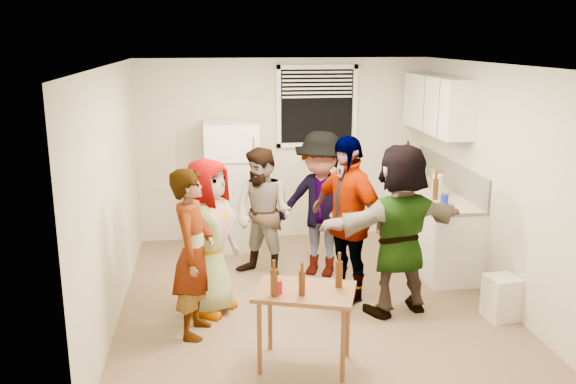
{
  "coord_description": "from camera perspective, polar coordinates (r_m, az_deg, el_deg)",
  "views": [
    {
      "loc": [
        -1.05,
        -6.03,
        2.76
      ],
      "look_at": [
        -0.21,
        0.26,
        1.15
      ],
      "focal_mm": 38.0,
      "sensor_mm": 36.0,
      "label": 1
    }
  ],
  "objects": [
    {
      "name": "backsplash",
      "position": [
        7.97,
        14.97,
        1.58
      ],
      "size": [
        0.03,
        2.2,
        0.36
      ],
      "primitive_type": "cube",
      "color": "#A5A296",
      "rests_on": "countertop"
    },
    {
      "name": "beer_bottle_counter",
      "position": [
        7.42,
        13.57,
        -0.68
      ],
      "size": [
        0.06,
        0.06,
        0.25
      ],
      "primitive_type": "cylinder",
      "color": "#47230C",
      "rests_on": "countertop"
    },
    {
      "name": "guest_back_left",
      "position": [
        7.32,
        -2.27,
        -7.92
      ],
      "size": [
        1.54,
        1.69,
        0.59
      ],
      "primitive_type": "imported",
      "rotation": [
        0.0,
        0.0,
        -0.66
      ],
      "color": "brown",
      "rests_on": "ground"
    },
    {
      "name": "trash_bin",
      "position": [
        6.57,
        19.38,
        -9.06
      ],
      "size": [
        0.34,
        0.34,
        0.44
      ],
      "primitive_type": "cube",
      "rotation": [
        0.0,
        0.0,
        0.13
      ],
      "color": "silver",
      "rests_on": "ground"
    },
    {
      "name": "counter_lower",
      "position": [
        8.03,
        12.79,
        -3.0
      ],
      "size": [
        0.6,
        2.2,
        0.86
      ],
      "primitive_type": "cube",
      "color": "white",
      "rests_on": "ground"
    },
    {
      "name": "picture_frame",
      "position": [
        8.27,
        13.63,
        1.42
      ],
      "size": [
        0.02,
        0.2,
        0.17
      ],
      "primitive_type": "cube",
      "color": "gold",
      "rests_on": "countertop"
    },
    {
      "name": "upper_cabinets",
      "position": [
        7.96,
        13.78,
        7.99
      ],
      "size": [
        0.34,
        1.6,
        0.7
      ],
      "primitive_type": "cube",
      "color": "white",
      "rests_on": "room"
    },
    {
      "name": "kettle",
      "position": [
        8.0,
        12.33,
        0.46
      ],
      "size": [
        0.26,
        0.24,
        0.18
      ],
      "primitive_type": null,
      "rotation": [
        0.0,
        0.0,
        0.33
      ],
      "color": "silver",
      "rests_on": "countertop"
    },
    {
      "name": "blue_cup",
      "position": [
        7.23,
        14.4,
        -1.14
      ],
      "size": [
        0.09,
        0.09,
        0.12
      ],
      "primitive_type": "cylinder",
      "color": "#1518B4",
      "rests_on": "countertop"
    },
    {
      "name": "beer_bottle_table",
      "position": [
        5.1,
        1.31,
        -9.6
      ],
      "size": [
        0.05,
        0.05,
        0.21
      ],
      "primitive_type": "cylinder",
      "color": "#47230C",
      "rests_on": "serving_table"
    },
    {
      "name": "window",
      "position": [
        8.42,
        2.72,
        8.02
      ],
      "size": [
        1.12,
        0.1,
        1.06
      ],
      "primitive_type": null,
      "color": "white",
      "rests_on": "room"
    },
    {
      "name": "serving_table",
      "position": [
        5.51,
        1.55,
        -15.83
      ],
      "size": [
        0.96,
        0.78,
        0.7
      ],
      "primitive_type": null,
      "rotation": [
        0.0,
        0.0,
        -0.31
      ],
      "color": "brown",
      "rests_on": "ground"
    },
    {
      "name": "guest_stripe",
      "position": [
        6.09,
        -8.56,
        -12.87
      ],
      "size": [
        1.71,
        0.95,
        0.39
      ],
      "primitive_type": "imported",
      "rotation": [
        0.0,
        0.0,
        1.34
      ],
      "color": "#141933",
      "rests_on": "ground"
    },
    {
      "name": "refrigerator",
      "position": [
        8.14,
        -5.28,
        0.6
      ],
      "size": [
        0.7,
        0.7,
        1.7
      ],
      "primitive_type": "cube",
      "color": "white",
      "rests_on": "ground"
    },
    {
      "name": "guest_back_right",
      "position": [
        7.42,
        3.01,
        -7.63
      ],
      "size": [
        1.78,
        2.04,
        0.64
      ],
      "primitive_type": "imported",
      "rotation": [
        0.0,
        0.0,
        -0.47
      ],
      "color": "#404045",
      "rests_on": "ground"
    },
    {
      "name": "red_cup",
      "position": [
        5.13,
        -1.02,
        -9.44
      ],
      "size": [
        0.09,
        0.09,
        0.12
      ],
      "primitive_type": "cylinder",
      "color": "maroon",
      "rests_on": "serving_table"
    },
    {
      "name": "guest_black",
      "position": [
        6.79,
        5.31,
        -9.8
      ],
      "size": [
        2.08,
        1.8,
        0.44
      ],
      "primitive_type": "imported",
      "rotation": [
        0.0,
        0.0,
        -1.05
      ],
      "color": "black",
      "rests_on": "ground"
    },
    {
      "name": "wine_bottle",
      "position": [
        8.84,
        11.05,
        1.82
      ],
      "size": [
        0.08,
        0.08,
        0.33
      ],
      "primitive_type": "cylinder",
      "color": "black",
      "rests_on": "countertop"
    },
    {
      "name": "guest_grey",
      "position": [
        6.52,
        -7.22,
        -10.94
      ],
      "size": [
        1.78,
        1.57,
        0.51
      ],
      "primitive_type": "imported",
      "rotation": [
        0.0,
        0.0,
        0.97
      ],
      "color": "gray",
      "rests_on": "ground"
    },
    {
      "name": "paper_towel",
      "position": [
        7.58,
        13.76,
        -0.39
      ],
      "size": [
        0.12,
        0.12,
        0.27
      ],
      "primitive_type": "cylinder",
      "color": "white",
      "rests_on": "countertop"
    },
    {
      "name": "room",
      "position": [
        6.71,
        2.1,
        -10.05
      ],
      "size": [
        4.0,
        4.5,
        2.5
      ],
      "primitive_type": null,
      "color": "beige",
      "rests_on": "ground"
    },
    {
      "name": "guest_orange",
      "position": [
        6.56,
        10.08,
        -10.87
      ],
      "size": [
        2.04,
        2.13,
        0.52
      ],
      "primitive_type": "imported",
      "rotation": [
        0.0,
        0.0,
        3.4
      ],
      "color": "#EF9651",
      "rests_on": "ground"
    },
    {
      "name": "countertop",
      "position": [
        7.91,
        12.97,
        0.12
      ],
      "size": [
        0.64,
        2.22,
        0.04
      ],
      "primitive_type": "cube",
      "color": "beige",
      "rests_on": "counter_lower"
    }
  ]
}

